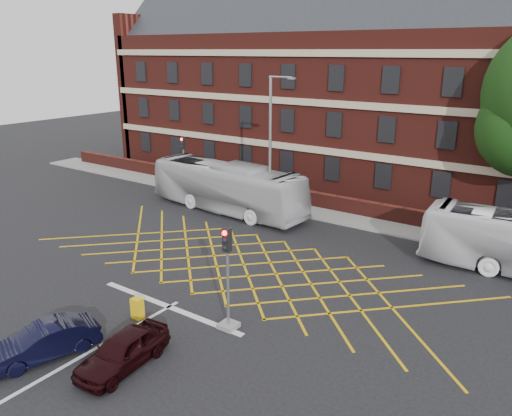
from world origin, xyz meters
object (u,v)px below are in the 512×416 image
Objects in this scene: utility_cabinet at (137,308)px; traffic_light_far at (184,169)px; bus_left at (227,187)px; car_maroon at (123,351)px; street_lamp at (271,171)px; car_navy at (44,342)px; direction_signs at (184,169)px; traffic_light_near at (228,288)px.

traffic_light_far is at bearing 127.14° from utility_cabinet.
bus_left is 6.50m from traffic_light_far.
car_maroon is 0.41× the size of street_lamp.
direction_signs reaches higher than car_navy.
bus_left is at bearing 123.72° from car_navy.
utility_cabinet is (5.97, -13.68, -1.24)m from bus_left.
traffic_light_near is 22.61m from direction_signs.
car_maroon is at bearing -149.08° from bus_left.
car_maroon is at bearing -73.86° from street_lamp.
car_maroon is 4.54m from traffic_light_near.
traffic_light_far is at bearing 74.19° from bus_left.
traffic_light_near is at bearing -137.29° from bus_left.
bus_left reaches higher than utility_cabinet.
traffic_light_far is 0.46× the size of street_lamp.
car_navy is at bearing -128.03° from traffic_light_near.
traffic_light_far is (-14.20, 18.52, 1.13)m from car_maroon.
car_navy is 3.91m from utility_cabinet.
car_navy is (5.32, -17.53, -1.05)m from bus_left.
street_lamp reaches higher than direction_signs.
traffic_light_near and traffic_light_far have the same top height.
street_lamp is (-4.86, 16.78, 2.55)m from car_maroon.
direction_signs is at bearing 123.45° from car_maroon.
car_maroon is 0.88× the size of traffic_light_near.
traffic_light_far is 9.61m from street_lamp.
street_lamp is at bearing -10.55° from traffic_light_far.
traffic_light_near is 21.24m from traffic_light_far.
bus_left is 18.35m from car_navy.
bus_left is at bearing -171.09° from street_lamp.
street_lamp reaches higher than utility_cabinet.
street_lamp reaches higher than car_maroon.
traffic_light_far reaches higher than direction_signs.
direction_signs is at bearing 137.18° from traffic_light_near.
car_maroon is 1.70× the size of direction_signs.
car_maroon is 17.65m from street_lamp.
traffic_light_far is 1.94× the size of direction_signs.
car_maroon is at bearing -50.54° from utility_cabinet.
street_lamp is (-6.31, 12.62, 1.42)m from traffic_light_near.
traffic_light_near is at bearing 23.60° from utility_cabinet.
car_maroon is at bearing -52.22° from direction_signs.
car_maroon reaches higher than utility_cabinet.
bus_left is at bearing 113.58° from utility_cabinet.
bus_left is 3.61m from street_lamp.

